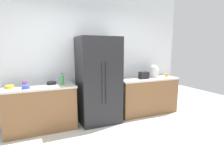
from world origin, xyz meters
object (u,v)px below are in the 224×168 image
Objects in this scene: rice_cooker at (154,71)px; bowl_c at (52,83)px; bottle_a at (62,80)px; bowl_a at (9,87)px; toaster at (144,75)px; cup_b at (25,84)px; refrigerator at (99,81)px; cup_a at (166,75)px; bowl_b at (26,87)px.

rice_cooker is 1.64× the size of bowl_c.
bottle_a is 0.95m from bowl_a.
toaster is at bearing -0.73° from bottle_a.
cup_b is at bearing 179.23° from bowl_c.
refrigerator is 1.53m from rice_cooker.
bowl_b is (-3.34, -0.15, -0.01)m from cup_a.
refrigerator is 0.97m from bowl_c.
bottle_a is 1.59× the size of bowl_a.
cup_b is (-0.69, 0.12, -0.05)m from bottle_a.
bottle_a is at bearing -179.43° from cup_a.
bowl_a is 0.32m from bowl_b.
refrigerator reaches higher than toaster.
refrigerator is at bearing -2.36° from bowl_a.
toaster is 2.62m from cup_b.
rice_cooker is at bearing 1.42° from bottle_a.
bowl_b is (-2.96, -0.18, -0.12)m from rice_cooker.
bottle_a is 0.24m from bowl_c.
rice_cooker is 2.98m from cup_b.
toaster is 1.44× the size of bowl_a.
bowl_a is at bearing -173.78° from bowl_c.
cup_b is at bearing 178.74° from rice_cooker.
bowl_c is at bearing 149.52° from bottle_a.
bowl_c is (0.75, 0.08, -0.00)m from bowl_a.
refrigerator is 1.44m from bowl_b.
refrigerator is 23.70× the size of cup_a.
bottle_a is 2.99× the size of cup_a.
bowl_b is at bearing -176.62° from refrigerator.
refrigerator reaches higher than cup_a.
bottle_a reaches higher than bowl_a.
rice_cooker is 0.40m from cup_a.
toaster reaches higher than bowl_b.
rice_cooker is (0.36, 0.08, 0.06)m from toaster.
bowl_a is at bearing 177.93° from bottle_a.
rice_cooker is 2.49m from bowl_c.
toaster is 1.93m from bottle_a.
bowl_c is at bearing 26.50° from bowl_b.
bowl_a is 0.77× the size of bowl_c.
rice_cooker is at bearing 3.49° from refrigerator.
bowl_c is at bearing 178.22° from cup_a.
cup_b is (-2.98, 0.07, -0.10)m from rice_cooker.
bowl_a is (-3.23, -0.02, -0.12)m from rice_cooker.
toaster is at bearing -176.02° from cup_a.
bottle_a reaches higher than bowl_b.
bowl_a is at bearing 179.88° from cup_a.
bowl_c is (-2.48, 0.06, -0.12)m from rice_cooker.
cup_b is 0.48× the size of bowl_c.
cup_b is 0.62× the size of bowl_a.
rice_cooker reaches higher than cup_b.
toaster is at bearing 2.12° from bowl_b.
bottle_a is at bearing 179.27° from toaster.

